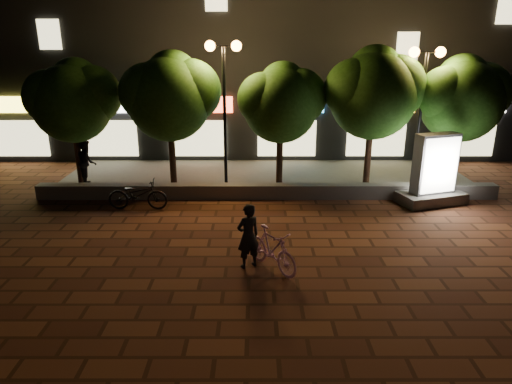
{
  "coord_description": "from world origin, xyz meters",
  "views": [
    {
      "loc": [
        -0.4,
        -10.99,
        5.23
      ],
      "look_at": [
        -0.38,
        1.5,
        1.06
      ],
      "focal_mm": 31.71,
      "sensor_mm": 36.0,
      "label": 1
    }
  ],
  "objects_px": {
    "pedestrian": "(87,162)",
    "tree_far_right": "(463,96)",
    "street_lamp_left": "(224,78)",
    "street_lamp_right": "(424,82)",
    "tree_left": "(170,94)",
    "tree_far_left": "(73,98)",
    "scooter_parked": "(138,195)",
    "tree_mid": "(282,100)",
    "rider": "(248,236)",
    "ad_kiosk": "(434,176)",
    "tree_right": "(374,90)",
    "scooter_pink": "(272,249)"
  },
  "relations": [
    {
      "from": "street_lamp_left",
      "to": "rider",
      "type": "relative_size",
      "value": 3.19
    },
    {
      "from": "tree_far_right",
      "to": "tree_left",
      "type": "bearing_deg",
      "value": 180.0
    },
    {
      "from": "tree_far_left",
      "to": "scooter_parked",
      "type": "height_order",
      "value": "tree_far_left"
    },
    {
      "from": "rider",
      "to": "scooter_parked",
      "type": "xyz_separation_m",
      "value": [
        -3.66,
        3.98,
        -0.31
      ]
    },
    {
      "from": "street_lamp_left",
      "to": "tree_far_right",
      "type": "bearing_deg",
      "value": 1.76
    },
    {
      "from": "rider",
      "to": "pedestrian",
      "type": "distance_m",
      "value": 8.96
    },
    {
      "from": "tree_far_right",
      "to": "street_lamp_right",
      "type": "bearing_deg",
      "value": -170.39
    },
    {
      "from": "street_lamp_left",
      "to": "pedestrian",
      "type": "height_order",
      "value": "street_lamp_left"
    },
    {
      "from": "street_lamp_left",
      "to": "tree_mid",
      "type": "bearing_deg",
      "value": 7.31
    },
    {
      "from": "tree_far_left",
      "to": "ad_kiosk",
      "type": "relative_size",
      "value": 1.9
    },
    {
      "from": "street_lamp_left",
      "to": "pedestrian",
      "type": "distance_m",
      "value": 6.08
    },
    {
      "from": "street_lamp_left",
      "to": "scooter_pink",
      "type": "xyz_separation_m",
      "value": [
        1.49,
        -6.42,
        -3.5
      ]
    },
    {
      "from": "pedestrian",
      "to": "tree_far_right",
      "type": "bearing_deg",
      "value": -114.22
    },
    {
      "from": "tree_right",
      "to": "rider",
      "type": "relative_size",
      "value": 3.12
    },
    {
      "from": "tree_far_left",
      "to": "tree_far_right",
      "type": "distance_m",
      "value": 14.0
    },
    {
      "from": "tree_mid",
      "to": "pedestrian",
      "type": "bearing_deg",
      "value": -179.7
    },
    {
      "from": "street_lamp_left",
      "to": "scooter_parked",
      "type": "xyz_separation_m",
      "value": [
        -2.73,
        -2.31,
        -3.52
      ]
    },
    {
      "from": "street_lamp_left",
      "to": "street_lamp_right",
      "type": "height_order",
      "value": "street_lamp_left"
    },
    {
      "from": "tree_mid",
      "to": "street_lamp_right",
      "type": "xyz_separation_m",
      "value": [
        4.95,
        -0.26,
        0.68
      ]
    },
    {
      "from": "tree_right",
      "to": "street_lamp_right",
      "type": "relative_size",
      "value": 1.02
    },
    {
      "from": "tree_left",
      "to": "rider",
      "type": "distance_m",
      "value": 7.63
    },
    {
      "from": "street_lamp_left",
      "to": "street_lamp_right",
      "type": "bearing_deg",
      "value": 0.0
    },
    {
      "from": "tree_left",
      "to": "tree_far_right",
      "type": "xyz_separation_m",
      "value": [
        10.5,
        -0.0,
        -0.08
      ]
    },
    {
      "from": "scooter_parked",
      "to": "street_lamp_left",
      "type": "bearing_deg",
      "value": -49.0
    },
    {
      "from": "street_lamp_right",
      "to": "rider",
      "type": "bearing_deg",
      "value": -133.98
    },
    {
      "from": "tree_far_left",
      "to": "rider",
      "type": "xyz_separation_m",
      "value": [
        6.37,
        -6.56,
        -2.48
      ]
    },
    {
      "from": "tree_right",
      "to": "pedestrian",
      "type": "height_order",
      "value": "tree_right"
    },
    {
      "from": "tree_far_left",
      "to": "scooter_pink",
      "type": "relative_size",
      "value": 2.64
    },
    {
      "from": "street_lamp_right",
      "to": "scooter_parked",
      "type": "xyz_separation_m",
      "value": [
        -9.73,
        -2.31,
        -3.39
      ]
    },
    {
      "from": "tree_mid",
      "to": "street_lamp_left",
      "type": "bearing_deg",
      "value": -172.69
    },
    {
      "from": "tree_far_right",
      "to": "rider",
      "type": "relative_size",
      "value": 2.93
    },
    {
      "from": "tree_left",
      "to": "street_lamp_left",
      "type": "bearing_deg",
      "value": -7.7
    },
    {
      "from": "pedestrian",
      "to": "tree_mid",
      "type": "bearing_deg",
      "value": -114.07
    },
    {
      "from": "tree_far_right",
      "to": "scooter_parked",
      "type": "height_order",
      "value": "tree_far_right"
    },
    {
      "from": "tree_right",
      "to": "ad_kiosk",
      "type": "height_order",
      "value": "tree_right"
    },
    {
      "from": "tree_right",
      "to": "rider",
      "type": "bearing_deg",
      "value": -124.04
    },
    {
      "from": "tree_far_right",
      "to": "ad_kiosk",
      "type": "xyz_separation_m",
      "value": [
        -1.49,
        -1.96,
        -2.41
      ]
    },
    {
      "from": "rider",
      "to": "scooter_parked",
      "type": "bearing_deg",
      "value": -76.33
    },
    {
      "from": "tree_left",
      "to": "street_lamp_left",
      "type": "height_order",
      "value": "street_lamp_left"
    },
    {
      "from": "street_lamp_right",
      "to": "scooter_parked",
      "type": "height_order",
      "value": "street_lamp_right"
    },
    {
      "from": "ad_kiosk",
      "to": "tree_mid",
      "type": "bearing_deg",
      "value": 158.62
    },
    {
      "from": "tree_far_left",
      "to": "tree_right",
      "type": "xyz_separation_m",
      "value": [
        10.8,
        0.0,
        0.27
      ]
    },
    {
      "from": "tree_far_left",
      "to": "street_lamp_left",
      "type": "height_order",
      "value": "street_lamp_left"
    },
    {
      "from": "street_lamp_left",
      "to": "street_lamp_right",
      "type": "distance_m",
      "value": 7.0
    },
    {
      "from": "ad_kiosk",
      "to": "rider",
      "type": "height_order",
      "value": "ad_kiosk"
    },
    {
      "from": "tree_far_left",
      "to": "tree_left",
      "type": "distance_m",
      "value": 3.51
    },
    {
      "from": "pedestrian",
      "to": "scooter_parked",
      "type": "bearing_deg",
      "value": -159.85
    },
    {
      "from": "tree_far_left",
      "to": "pedestrian",
      "type": "xyz_separation_m",
      "value": [
        0.22,
        -0.04,
        -2.36
      ]
    },
    {
      "from": "street_lamp_right",
      "to": "tree_left",
      "type": "bearing_deg",
      "value": 178.32
    },
    {
      "from": "tree_mid",
      "to": "tree_right",
      "type": "xyz_separation_m",
      "value": [
        3.31,
        0.0,
        0.35
      ]
    }
  ]
}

